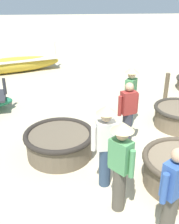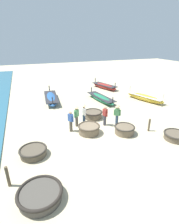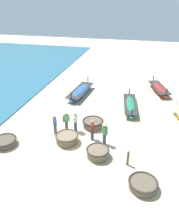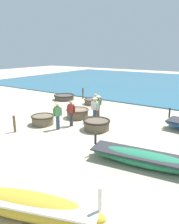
# 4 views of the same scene
# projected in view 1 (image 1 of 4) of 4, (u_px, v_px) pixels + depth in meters

# --- Properties ---
(coracle_far_right) EXTENTS (1.58, 1.58, 0.59)m
(coracle_far_right) POSITION_uv_depth(u_px,v_px,m) (59.00, 142.00, 5.90)
(coracle_far_right) COLOR brown
(coracle_far_right) RESTS_ON ground
(long_boat_white_hull) EXTENTS (2.32, 4.44, 1.25)m
(long_boat_white_hull) POSITION_uv_depth(u_px,v_px,m) (13.00, 65.00, 11.92)
(long_boat_white_hull) COLOR gold
(long_boat_white_hull) RESTS_ON ground
(fisherman_standing_right) EXTENTS (0.44, 0.38, 1.67)m
(fisherman_standing_right) POSITION_uv_depth(u_px,v_px,m) (121.00, 162.00, 4.15)
(fisherman_standing_right) COLOR #4C473D
(fisherman_standing_right) RESTS_ON ground
(fisherman_crouching) EXTENTS (0.36, 0.53, 1.67)m
(fisherman_crouching) POSITION_uv_depth(u_px,v_px,m) (106.00, 142.00, 4.71)
(fisherman_crouching) COLOR #2D425B
(fisherman_crouching) RESTS_ON ground
(fisherman_hauling) EXTENTS (0.37, 0.46, 1.57)m
(fisherman_hauling) POSITION_uv_depth(u_px,v_px,m) (172.00, 193.00, 3.69)
(fisherman_hauling) COLOR #4C473D
(fisherman_hauling) RESTS_ON ground
(fisherman_standing_left) EXTENTS (0.45, 0.37, 1.67)m
(fisherman_standing_left) POSITION_uv_depth(u_px,v_px,m) (130.00, 94.00, 6.91)
(fisherman_standing_left) COLOR #2D425B
(fisherman_standing_left) RESTS_ON ground
(fisherman_with_hat) EXTENTS (0.31, 0.51, 1.57)m
(fisherman_with_hat) POSITION_uv_depth(u_px,v_px,m) (128.00, 112.00, 6.13)
(fisherman_with_hat) COLOR #383842
(fisherman_with_hat) RESTS_ON ground
(mooring_post_mid_beach) EXTENTS (0.14, 0.14, 0.96)m
(mooring_post_mid_beach) POSITION_uv_depth(u_px,v_px,m) (166.00, 87.00, 8.81)
(mooring_post_mid_beach) COLOR brown
(mooring_post_mid_beach) RESTS_ON ground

